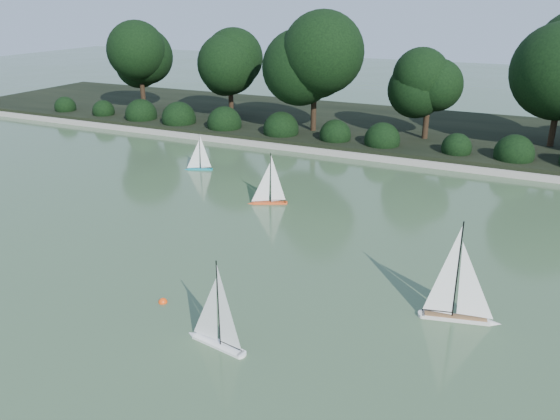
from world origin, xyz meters
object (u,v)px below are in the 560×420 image
sailboat_orange (266,195)px  race_buoy (163,302)px  sailboat_white_a (213,330)px  sailboat_white_b (463,305)px  sailboat_teal (197,164)px

sailboat_orange → race_buoy: sailboat_orange is taller
sailboat_white_a → sailboat_white_b: size_ratio=0.85×
sailboat_white_a → sailboat_white_b: (3.31, 2.27, 0.04)m
sailboat_white_b → sailboat_orange: bearing=146.5°
sailboat_white_b → sailboat_teal: (-8.48, 5.25, -0.09)m
sailboat_orange → sailboat_teal: 3.66m
sailboat_white_b → sailboat_orange: size_ratio=1.27×
sailboat_teal → race_buoy: bearing=-61.4°
sailboat_white_a → sailboat_teal: size_ratio=1.26×
sailboat_orange → race_buoy: 5.13m
sailboat_white_b → sailboat_teal: 9.97m
race_buoy → sailboat_teal: bearing=118.6°
sailboat_white_a → sailboat_orange: size_ratio=1.09×
sailboat_teal → sailboat_orange: bearing=-28.7°
sailboat_white_a → race_buoy: size_ratio=9.97×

